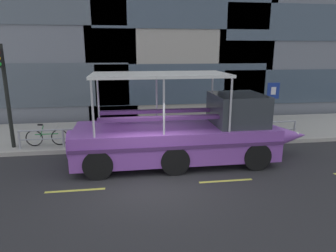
% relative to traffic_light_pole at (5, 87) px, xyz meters
% --- Properties ---
extents(ground_plane, '(120.00, 120.00, 0.00)m').
position_rel_traffic_light_pole_xyz_m(ground_plane, '(5.52, -3.66, -2.74)').
color(ground_plane, '#2B2B2D').
extents(sidewalk, '(32.00, 4.80, 0.18)m').
position_rel_traffic_light_pole_xyz_m(sidewalk, '(5.52, 1.94, -2.65)').
color(sidewalk, '#A8A59E').
rests_on(sidewalk, ground_plane).
extents(curb_edge, '(32.00, 0.18, 0.18)m').
position_rel_traffic_light_pole_xyz_m(curb_edge, '(5.52, -0.55, -2.65)').
color(curb_edge, '#B2ADA3').
rests_on(curb_edge, ground_plane).
extents(lane_centreline, '(25.80, 0.12, 0.01)m').
position_rel_traffic_light_pole_xyz_m(lane_centreline, '(5.52, -4.10, -2.73)').
color(lane_centreline, '#DBD64C').
rests_on(lane_centreline, ground_plane).
extents(curb_guardrail, '(12.31, 0.09, 0.79)m').
position_rel_traffic_light_pole_xyz_m(curb_guardrail, '(6.45, -0.21, -2.02)').
color(curb_guardrail, '#9EA0A8').
rests_on(curb_guardrail, sidewalk).
extents(traffic_light_pole, '(0.24, 0.46, 4.23)m').
position_rel_traffic_light_pole_xyz_m(traffic_light_pole, '(0.00, 0.00, 0.00)').
color(traffic_light_pole, black).
rests_on(traffic_light_pole, sidewalk).
extents(parking_sign, '(0.60, 0.12, 2.49)m').
position_rel_traffic_light_pole_xyz_m(parking_sign, '(11.67, 0.44, -0.86)').
color(parking_sign, '#4C4F54').
rests_on(parking_sign, sidewalk).
extents(leaned_bicycle, '(1.74, 0.46, 0.96)m').
position_rel_traffic_light_pole_xyz_m(leaned_bicycle, '(1.37, 0.07, -2.18)').
color(leaned_bicycle, black).
rests_on(leaned_bicycle, sidewalk).
extents(duck_tour_boat, '(9.21, 2.59, 3.37)m').
position_rel_traffic_light_pole_xyz_m(duck_tour_boat, '(7.07, -2.17, -1.64)').
color(duck_tour_boat, purple).
rests_on(duck_tour_boat, ground_plane).
extents(pedestrian_near_bow, '(0.40, 0.34, 1.67)m').
position_rel_traffic_light_pole_xyz_m(pedestrian_near_bow, '(10.04, 0.41, -1.55)').
color(pedestrian_near_bow, '#1E2338').
rests_on(pedestrian_near_bow, sidewalk).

